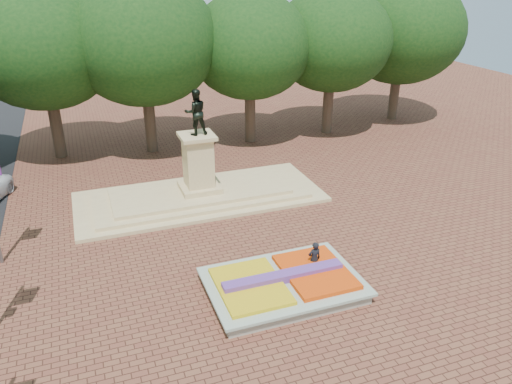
% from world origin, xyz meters
% --- Properties ---
extents(ground, '(90.00, 90.00, 0.00)m').
position_xyz_m(ground, '(0.00, 0.00, 0.00)').
color(ground, brown).
rests_on(ground, ground).
extents(flower_bed, '(6.30, 4.30, 0.91)m').
position_xyz_m(flower_bed, '(1.03, -2.00, 0.38)').
color(flower_bed, gray).
rests_on(flower_bed, ground).
extents(monument, '(14.00, 6.00, 6.40)m').
position_xyz_m(monument, '(0.00, 8.00, 0.88)').
color(monument, tan).
rests_on(monument, ground).
extents(tree_row_back, '(44.80, 8.80, 10.43)m').
position_xyz_m(tree_row_back, '(2.33, 18.00, 6.67)').
color(tree_row_back, '#39261F').
rests_on(tree_row_back, ground).
extents(pedestrian, '(0.60, 0.39, 1.63)m').
position_xyz_m(pedestrian, '(2.73, -1.32, 0.82)').
color(pedestrian, black).
rests_on(pedestrian, ground).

